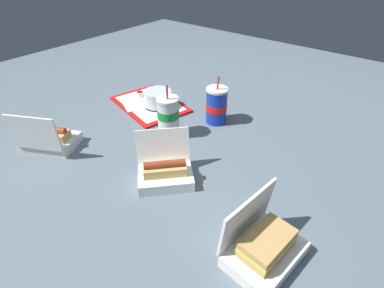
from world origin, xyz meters
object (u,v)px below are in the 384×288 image
ketchup_cup (140,94)px  clamshell_sandwich_back (263,247)px  cake_container (158,99)px  food_tray (150,104)px  soda_cup_corner (216,106)px  clamshell_hotdog_front (49,139)px  plastic_fork (158,99)px  clamshell_hotdog_left (165,171)px  soda_cup_right (168,116)px

ketchup_cup → clamshell_sandwich_back: clamshell_sandwich_back is taller
clamshell_sandwich_back → cake_container: bearing=151.4°
clamshell_sandwich_back → ketchup_cup: bearing=154.5°
food_tray → soda_cup_corner: soda_cup_corner is taller
food_tray → soda_cup_corner: bearing=12.7°
ketchup_cup → soda_cup_corner: bearing=6.9°
clamshell_hotdog_front → soda_cup_corner: 0.70m
plastic_fork → cake_container: bearing=-20.3°
ketchup_cup → clamshell_hotdog_front: bearing=-85.2°
ketchup_cup → clamshell_hotdog_left: 0.66m
food_tray → clamshell_hotdog_left: bearing=-39.2°
clamshell_sandwich_back → soda_cup_corner: 0.71m
clamshell_sandwich_back → soda_cup_right: bearing=154.1°
clamshell_hotdog_left → soda_cup_corner: 0.45m
food_tray → plastic_fork: bearing=88.9°
plastic_fork → clamshell_hotdog_front: 0.56m
clamshell_hotdog_front → clamshell_hotdog_left: clamshell_hotdog_front is taller
clamshell_sandwich_back → soda_cup_corner: soda_cup_corner is taller
food_tray → clamshell_sandwich_back: size_ratio=1.92×
plastic_fork → soda_cup_right: 0.33m
food_tray → clamshell_hotdog_front: clamshell_hotdog_front is taller
ketchup_cup → plastic_fork: size_ratio=0.36×
cake_container → ketchup_cup: bearing=173.9°
clamshell_hotdog_front → food_tray: bearing=84.2°
ketchup_cup → plastic_fork: bearing=20.2°
cake_container → ketchup_cup: size_ratio=3.42×
plastic_fork → clamshell_sandwich_back: bearing=-4.4°
food_tray → cake_container: 0.07m
plastic_fork → clamshell_hotdog_left: bearing=-18.2°
clamshell_sandwich_back → clamshell_hotdog_left: 0.41m
cake_container → clamshell_hotdog_left: bearing=-43.4°
ketchup_cup → cake_container: bearing=-6.1°
cake_container → ketchup_cup: (-0.15, 0.02, -0.02)m
clamshell_sandwich_back → soda_cup_corner: size_ratio=0.98×
food_tray → soda_cup_right: soda_cup_right is taller
clamshell_hotdog_front → clamshell_hotdog_left: size_ratio=1.00×
soda_cup_corner → soda_cup_right: 0.23m
clamshell_hotdog_front → clamshell_sandwich_back: 0.90m
clamshell_sandwich_back → plastic_fork: bearing=150.2°
soda_cup_corner → clamshell_hotdog_front: bearing=-124.4°
clamshell_hotdog_left → clamshell_hotdog_front: bearing=-163.8°
ketchup_cup → clamshell_hotdog_left: clamshell_hotdog_left is taller
plastic_fork → soda_cup_corner: bearing=28.4°
cake_container → soda_cup_right: soda_cup_right is taller
food_tray → cake_container: size_ratio=3.09×
plastic_fork → soda_cup_right: soda_cup_right is taller
soda_cup_corner → soda_cup_right: bearing=-113.2°
ketchup_cup → clamshell_hotdog_front: 0.53m
clamshell_sandwich_back → soda_cup_right: size_ratio=0.95×
soda_cup_right → clamshell_sandwich_back: bearing=-25.9°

